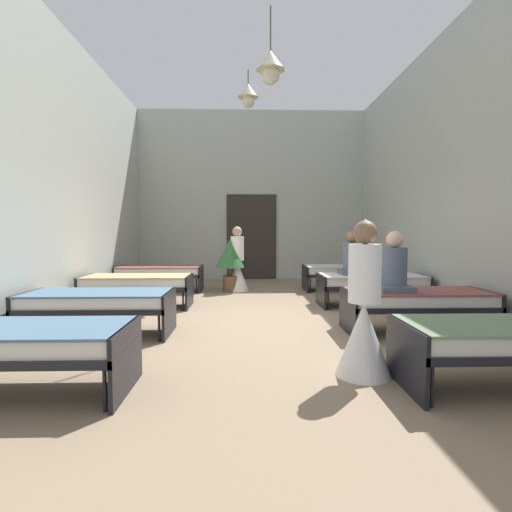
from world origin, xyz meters
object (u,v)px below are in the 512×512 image
(bed_left_row_0, at_px, (14,343))
(bed_left_row_1, at_px, (98,302))
(bed_left_row_3, at_px, (160,272))
(nurse_mid_aisle, at_px, (364,320))
(bed_right_row_3, at_px, (345,271))
(patient_seated_primary, at_px, (394,269))
(nurse_near_aisle, at_px, (237,268))
(patient_seated_secondary, at_px, (352,258))
(bed_right_row_2, at_px, (372,282))
(bed_left_row_2, at_px, (137,283))
(bed_right_row_1, at_px, (417,300))
(potted_plant, at_px, (230,257))
(bed_right_row_0, at_px, (512,339))

(bed_left_row_0, height_order, bed_left_row_1, same)
(bed_left_row_3, height_order, nurse_mid_aisle, nurse_mid_aisle)
(bed_right_row_3, xyz_separation_m, patient_seated_primary, (-0.35, -3.89, 0.43))
(nurse_near_aisle, xyz_separation_m, patient_seated_secondary, (2.14, -1.83, 0.34))
(bed_right_row_2, bearing_deg, bed_left_row_0, -138.19)
(bed_right_row_3, height_order, nurse_mid_aisle, nurse_mid_aisle)
(nurse_mid_aisle, bearing_deg, bed_left_row_2, -121.29)
(bed_left_row_0, relative_size, nurse_near_aisle, 1.28)
(bed_left_row_0, xyz_separation_m, bed_left_row_3, (0.00, 5.70, 0.00))
(bed_left_row_1, xyz_separation_m, patient_seated_secondary, (3.90, 1.97, 0.43))
(patient_seated_primary, height_order, patient_seated_secondary, same)
(bed_left_row_3, xyz_separation_m, nurse_near_aisle, (1.76, 0.00, 0.09))
(bed_right_row_2, relative_size, patient_seated_secondary, 2.38)
(nurse_near_aisle, bearing_deg, bed_left_row_3, 155.57)
(patient_seated_secondary, bearing_deg, nurse_near_aisle, 139.52)
(patient_seated_secondary, bearing_deg, bed_right_row_1, -79.95)
(patient_seated_secondary, bearing_deg, bed_right_row_3, 79.15)
(potted_plant, bearing_deg, nurse_mid_aisle, -74.59)
(bed_right_row_3, xyz_separation_m, patient_seated_secondary, (-0.35, -1.83, 0.43))
(bed_right_row_0, distance_m, nurse_mid_aisle, 1.25)
(bed_left_row_1, xyz_separation_m, nurse_mid_aisle, (3.05, -1.56, 0.09))
(bed_left_row_3, relative_size, patient_seated_primary, 2.38)
(bed_right_row_0, relative_size, nurse_mid_aisle, 1.28)
(bed_left_row_3, height_order, patient_seated_primary, patient_seated_primary)
(bed_right_row_0, distance_m, bed_left_row_3, 7.11)
(bed_left_row_2, xyz_separation_m, nurse_near_aisle, (1.76, 1.90, 0.09))
(bed_right_row_1, distance_m, bed_right_row_2, 1.90)
(bed_right_row_0, height_order, bed_right_row_1, same)
(patient_seated_secondary, bearing_deg, patient_seated_primary, -90.00)
(bed_right_row_1, height_order, patient_seated_secondary, patient_seated_secondary)
(bed_right_row_0, distance_m, bed_left_row_1, 4.65)
(bed_left_row_2, bearing_deg, bed_left_row_0, -90.00)
(bed_left_row_1, height_order, bed_right_row_1, same)
(bed_left_row_0, bearing_deg, nurse_mid_aisle, 6.33)
(bed_right_row_3, distance_m, nurse_mid_aisle, 5.49)
(nurse_mid_aisle, bearing_deg, bed_left_row_0, -66.37)
(bed_left_row_1, bearing_deg, patient_seated_secondary, 26.86)
(bed_left_row_3, xyz_separation_m, patient_seated_primary, (3.90, -3.89, 0.43))
(bed_right_row_1, distance_m, bed_left_row_3, 5.70)
(bed_right_row_3, relative_size, potted_plant, 1.60)
(bed_right_row_3, bearing_deg, patient_seated_secondary, -100.85)
(nurse_near_aisle, height_order, nurse_mid_aisle, same)
(bed_left_row_2, distance_m, bed_right_row_3, 4.65)
(bed_right_row_3, relative_size, nurse_near_aisle, 1.28)
(bed_right_row_2, relative_size, bed_right_row_3, 1.00)
(bed_right_row_1, relative_size, bed_left_row_3, 1.00)
(bed_left_row_2, bearing_deg, potted_plant, 48.67)
(nurse_mid_aisle, relative_size, patient_seated_primary, 1.86)
(bed_right_row_2, distance_m, bed_right_row_3, 1.90)
(bed_left_row_1, height_order, bed_right_row_3, same)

